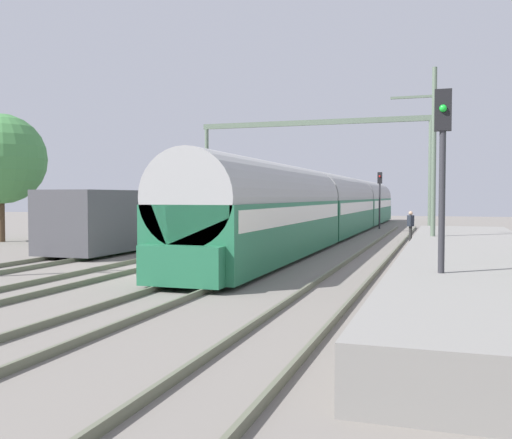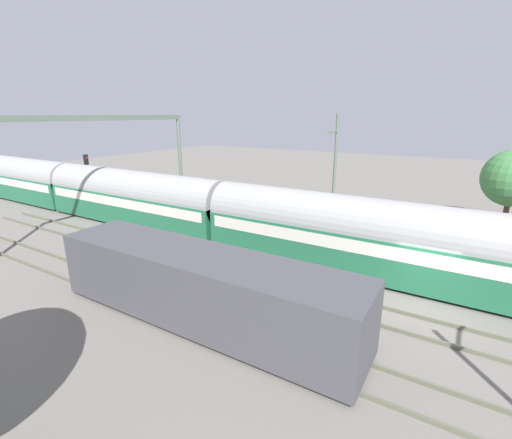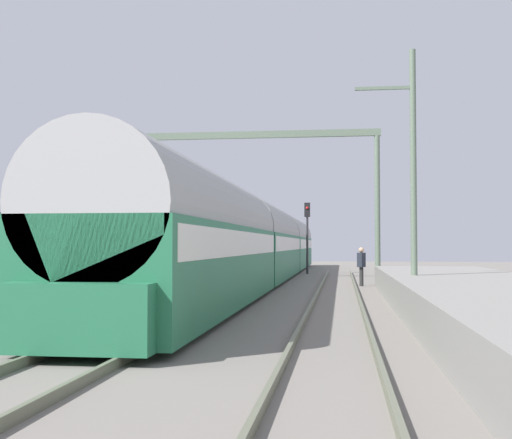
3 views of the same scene
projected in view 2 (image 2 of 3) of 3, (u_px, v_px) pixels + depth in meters
The scene contains 12 objects.
ground at pixel (419, 304), 15.45m from camera, with size 120.00×120.00×0.00m, color slate.
track_far_west at pixel (392, 388), 10.61m from camera, with size 1.52×60.00×0.16m.
track_west at pixel (413, 324), 13.82m from camera, with size 1.52×60.00×0.16m.
track_east at pixel (425, 285), 17.04m from camera, with size 1.52×60.00×0.16m.
track_far_east at pixel (434, 258), 20.26m from camera, with size 1.52×60.00×0.16m.
platform at pixel (408, 228), 24.28m from camera, with size 4.40×28.00×0.90m.
passenger_train at pixel (134, 197), 26.45m from camera, with size 2.93×49.20×3.82m.
freight_car at pixel (201, 287), 13.80m from camera, with size 2.80×13.00×2.70m.
person_crossing at pixel (219, 203), 28.74m from camera, with size 0.40×0.47×1.73m.
railway_signal_far at pixel (88, 172), 31.78m from camera, with size 0.36×0.30×4.51m.
catenary_gantry at pixel (98, 146), 24.07m from camera, with size 16.15×0.28×7.86m.
catenary_pole_east_mid at pixel (334, 171), 24.47m from camera, with size 1.90×0.20×8.00m.
Camera 2 is at (-15.46, -1.02, 7.93)m, focal length 24.96 mm.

